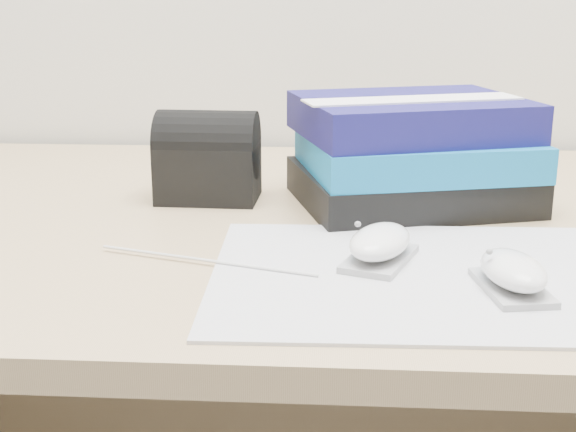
# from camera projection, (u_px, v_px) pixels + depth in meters

# --- Properties ---
(desk) EXTENTS (1.60, 0.80, 0.73)m
(desk) POSITION_uv_depth(u_px,v_px,m) (368.00, 368.00, 1.08)
(desk) COLOR #A3845A
(desk) RESTS_ON ground
(mousepad) EXTENTS (0.40, 0.32, 0.00)m
(mousepad) POSITION_uv_depth(u_px,v_px,m) (423.00, 275.00, 0.75)
(mousepad) COLOR #9898A0
(mousepad) RESTS_ON desk
(mouse_rear) EXTENTS (0.08, 0.11, 0.04)m
(mouse_rear) POSITION_uv_depth(u_px,v_px,m) (380.00, 245.00, 0.78)
(mouse_rear) COLOR #9B9C9E
(mouse_rear) RESTS_ON mousepad
(mouse_front) EXTENTS (0.07, 0.10, 0.04)m
(mouse_front) POSITION_uv_depth(u_px,v_px,m) (513.00, 273.00, 0.71)
(mouse_front) COLOR #98989B
(mouse_front) RESTS_ON mousepad
(usb_cable) EXTENTS (0.22, 0.07, 0.00)m
(usb_cable) POSITION_uv_depth(u_px,v_px,m) (206.00, 260.00, 0.79)
(usb_cable) COLOR silver
(usb_cable) RESTS_ON mousepad
(book_stack) EXTENTS (0.32, 0.28, 0.13)m
(book_stack) POSITION_uv_depth(u_px,v_px,m) (412.00, 152.00, 0.99)
(book_stack) COLOR black
(book_stack) RESTS_ON desk
(pouch) EXTENTS (0.13, 0.09, 0.11)m
(pouch) POSITION_uv_depth(u_px,v_px,m) (208.00, 157.00, 1.01)
(pouch) COLOR black
(pouch) RESTS_ON desk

